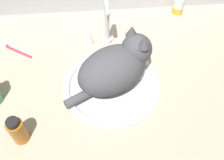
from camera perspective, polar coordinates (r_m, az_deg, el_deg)
name	(u,v)px	position (r cm, az deg, el deg)	size (l,w,h in cm)	color
countertop	(114,75)	(102.13, 0.35, 1.15)	(123.15, 77.50, 3.00)	#B7A88E
sink_basin	(112,85)	(95.99, 0.00, -1.08)	(36.21, 36.21, 2.36)	white
faucet	(107,28)	(106.49, -1.09, 11.36)	(17.84, 9.98, 21.60)	silver
cat	(117,66)	(89.31, 1.16, 3.17)	(32.75, 27.59, 19.64)	#4C4C51
amber_bottle	(17,131)	(86.55, -20.12, -10.45)	(5.07, 5.07, 11.35)	#B2661E
pill_bottle	(178,7)	(127.14, 14.37, 15.37)	(5.37, 5.37, 9.79)	white
toothbrush	(15,50)	(115.36, -20.52, 6.20)	(13.71, 9.39, 1.70)	#D83359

